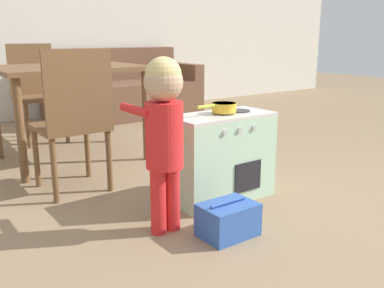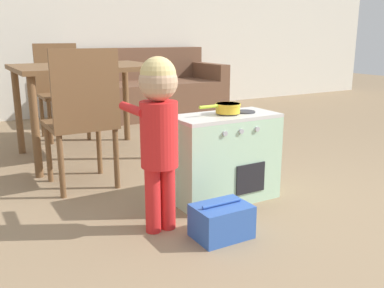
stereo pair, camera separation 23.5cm
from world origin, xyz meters
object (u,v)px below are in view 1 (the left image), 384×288
child_figure (164,121)px  dining_chair_far (36,90)px  dining_table (68,79)px  cup_on_table (91,60)px  toy_pot (224,107)px  dining_chair_near (74,119)px  toy_basket (228,220)px  couch (122,92)px  play_kitchen (221,157)px

child_figure → dining_chair_far: (0.09, 2.37, -0.10)m
dining_table → cup_on_table: 0.23m
toy_pot → dining_table: (-0.43, 1.37, 0.08)m
toy_pot → dining_chair_near: (-0.68, 0.61, -0.09)m
toy_basket → couch: bearing=71.5°
child_figure → toy_basket: bearing=-45.6°
play_kitchen → toy_pot: 0.30m
toy_pot → child_figure: (-0.54, -0.19, 0.01)m
child_figure → dining_chair_far: size_ratio=0.98×
cup_on_table → toy_basket: bearing=-91.9°
dining_chair_far → couch: (1.23, 0.70, -0.18)m
play_kitchen → toy_pot: toy_pot is taller
play_kitchen → dining_chair_near: 0.93m
child_figure → dining_chair_far: 2.38m
toy_pot → toy_basket: 0.71m
toy_basket → play_kitchen: bearing=54.2°
toy_pot → cup_on_table: cup_on_table is taller
cup_on_table → toy_pot: bearing=-79.2°
dining_table → dining_chair_near: size_ratio=1.20×
dining_table → dining_chair_near: dining_chair_near is taller
dining_chair_far → cup_on_table: dining_chair_far is taller
dining_table → child_figure: bearing=-93.9°
child_figure → dining_chair_near: 0.82m
toy_pot → dining_table: bearing=107.4°
cup_on_table → dining_chair_near: bearing=-121.3°
toy_basket → dining_chair_near: 1.16m
cup_on_table → play_kitchen: bearing=-79.7°
child_figure → dining_chair_near: dining_chair_near is taller
child_figure → toy_basket: 0.58m
toy_basket → dining_table: dining_table is taller
dining_chair_near → child_figure: bearing=-79.6°
dining_table → couch: size_ratio=0.60×
dining_chair_near → couch: (1.48, 2.27, -0.18)m
child_figure → dining_chair_far: dining_chair_far is taller
play_kitchen → toy_basket: play_kitchen is taller
dining_table → toy_basket: bearing=-86.2°
toy_basket → dining_table: size_ratio=0.26×
child_figure → toy_basket: child_figure is taller
cup_on_table → dining_chair_far: bearing=102.4°
dining_chair_near → couch: dining_chair_near is taller
toy_basket → dining_chair_near: (-0.37, 1.03, 0.39)m
dining_table → couch: (1.22, 1.51, -0.35)m
couch → cup_on_table: (-1.05, -1.56, 0.49)m
play_kitchen → cup_on_table: size_ratio=8.10×
play_kitchen → dining_chair_far: (-0.43, 2.18, 0.21)m
toy_pot → child_figure: size_ratio=0.30×
toy_basket → toy_pot: bearing=53.2°
play_kitchen → toy_basket: 0.54m
dining_table → dining_chair_far: dining_chair_far is taller
toy_pot → cup_on_table: size_ratio=3.43×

